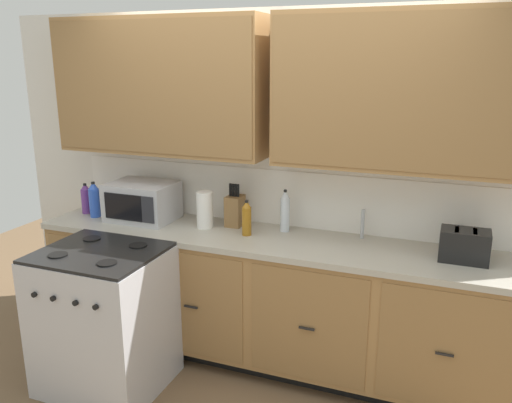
# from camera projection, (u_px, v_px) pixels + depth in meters

# --- Properties ---
(ground_plane) EXTENTS (8.04, 8.04, 0.00)m
(ground_plane) POSITION_uv_depth(u_px,v_px,m) (248.00, 383.00, 3.52)
(ground_plane) COLOR brown
(wall_unit) EXTENTS (4.41, 0.40, 2.43)m
(wall_unit) POSITION_uv_depth(u_px,v_px,m) (275.00, 126.00, 3.52)
(wall_unit) COLOR white
(wall_unit) RESTS_ON ground_plane
(counter_run) EXTENTS (3.24, 0.64, 0.94)m
(counter_run) POSITION_uv_depth(u_px,v_px,m) (264.00, 299.00, 3.66)
(counter_run) COLOR black
(counter_run) RESTS_ON ground_plane
(stove_range) EXTENTS (0.76, 0.68, 0.95)m
(stove_range) POSITION_uv_depth(u_px,v_px,m) (105.00, 319.00, 3.40)
(stove_range) COLOR #B7B7BC
(stove_range) RESTS_ON ground_plane
(microwave) EXTENTS (0.48, 0.37, 0.28)m
(microwave) POSITION_uv_depth(u_px,v_px,m) (142.00, 201.00, 3.88)
(microwave) COLOR #B7B7BC
(microwave) RESTS_ON counter_run
(toaster) EXTENTS (0.28, 0.18, 0.19)m
(toaster) POSITION_uv_depth(u_px,v_px,m) (464.00, 245.00, 3.10)
(toaster) COLOR black
(toaster) RESTS_ON counter_run
(knife_block) EXTENTS (0.11, 0.14, 0.31)m
(knife_block) POSITION_uv_depth(u_px,v_px,m) (235.00, 210.00, 3.75)
(knife_block) COLOR olive
(knife_block) RESTS_ON counter_run
(sink_faucet) EXTENTS (0.02, 0.02, 0.20)m
(sink_faucet) POSITION_uv_depth(u_px,v_px,m) (363.00, 224.00, 3.49)
(sink_faucet) COLOR #B2B5BA
(sink_faucet) RESTS_ON counter_run
(paper_towel_roll) EXTENTS (0.12, 0.12, 0.26)m
(paper_towel_roll) POSITION_uv_depth(u_px,v_px,m) (205.00, 210.00, 3.71)
(paper_towel_roll) COLOR white
(paper_towel_roll) RESTS_ON counter_run
(bottle_amber) EXTENTS (0.06, 0.06, 0.25)m
(bottle_amber) POSITION_uv_depth(u_px,v_px,m) (247.00, 218.00, 3.55)
(bottle_amber) COLOR #9E6619
(bottle_amber) RESTS_ON counter_run
(bottle_clear) EXTENTS (0.07, 0.07, 0.30)m
(bottle_clear) POSITION_uv_depth(u_px,v_px,m) (285.00, 211.00, 3.62)
(bottle_clear) COLOR silver
(bottle_clear) RESTS_ON counter_run
(bottle_blue) EXTENTS (0.08, 0.08, 0.27)m
(bottle_blue) POSITION_uv_depth(u_px,v_px,m) (94.00, 200.00, 3.95)
(bottle_blue) COLOR blue
(bottle_blue) RESTS_ON counter_run
(bottle_violet) EXTENTS (0.07, 0.07, 0.24)m
(bottle_violet) POSITION_uv_depth(u_px,v_px,m) (86.00, 199.00, 4.06)
(bottle_violet) COLOR #663384
(bottle_violet) RESTS_ON counter_run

